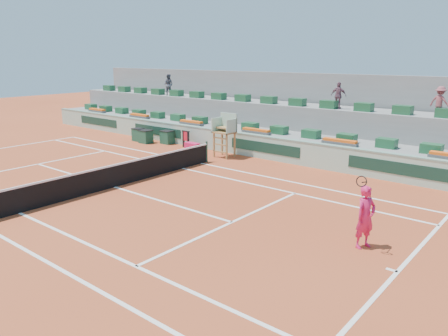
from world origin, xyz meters
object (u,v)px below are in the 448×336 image
(umpire_chair, at_px, (225,129))
(drink_cooler_a, at_px, (167,137))
(player_bag, at_px, (192,146))
(tennis_player, at_px, (365,217))

(umpire_chair, bearing_deg, drink_cooler_a, 174.20)
(player_bag, xyz_separation_m, drink_cooler_a, (-2.51, 0.34, 0.21))
(player_bag, height_order, drink_cooler_a, drink_cooler_a)
(drink_cooler_a, bearing_deg, tennis_player, -24.25)
(drink_cooler_a, bearing_deg, umpire_chair, -5.80)
(player_bag, distance_m, tennis_player, 14.92)
(player_bag, distance_m, drink_cooler_a, 2.54)
(drink_cooler_a, bearing_deg, player_bag, -7.82)
(umpire_chair, height_order, drink_cooler_a, umpire_chair)
(umpire_chair, bearing_deg, tennis_player, -31.89)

